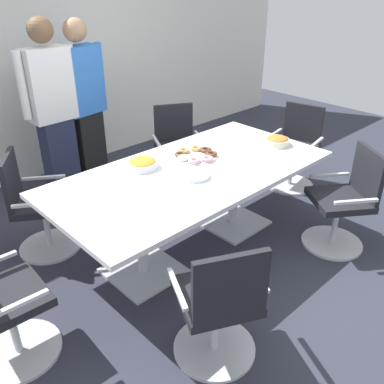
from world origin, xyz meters
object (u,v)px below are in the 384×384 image
(person_standing_0, at_px, (53,111))
(plate_stack, at_px, (196,176))
(office_chair_1, at_px, (219,308))
(office_chair_2, at_px, (344,205))
(office_chair_4, at_px, (178,152))
(office_chair_5, at_px, (37,209))
(snack_bowl_chips_orange, at_px, (142,163))
(donut_platter, at_px, (196,155))
(snack_bowl_pretzels, at_px, (277,141))
(conference_table, at_px, (192,184))
(office_chair_3, at_px, (295,151))
(person_standing_1, at_px, (84,105))

(person_standing_0, relative_size, plate_stack, 8.35)
(office_chair_1, distance_m, plate_stack, 1.16)
(office_chair_2, bearing_deg, plate_stack, 88.69)
(person_standing_0, distance_m, plate_stack, 1.77)
(office_chair_2, distance_m, office_chair_4, 1.91)
(office_chair_5, relative_size, person_standing_0, 0.49)
(person_standing_0, relative_size, snack_bowl_chips_orange, 7.20)
(office_chair_4, xyz_separation_m, office_chair_5, (-1.71, -0.11, 0.00))
(office_chair_1, height_order, donut_platter, office_chair_1)
(snack_bowl_pretzels, bearing_deg, conference_table, 171.76)
(office_chair_4, bearing_deg, office_chair_2, 124.78)
(office_chair_3, distance_m, office_chair_4, 1.32)
(office_chair_5, xyz_separation_m, donut_platter, (1.20, -0.71, 0.36))
(conference_table, xyz_separation_m, plate_stack, (-0.07, -0.12, 0.14))
(plate_stack, bearing_deg, snack_bowl_chips_orange, 114.00)
(conference_table, xyz_separation_m, snack_bowl_chips_orange, (-0.26, 0.32, 0.17))
(person_standing_0, bearing_deg, office_chair_3, 141.55)
(person_standing_0, distance_m, snack_bowl_pretzels, 2.22)
(person_standing_0, height_order, snack_bowl_chips_orange, person_standing_0)
(snack_bowl_pretzels, xyz_separation_m, donut_platter, (-0.76, 0.32, -0.02))
(office_chair_4, xyz_separation_m, snack_bowl_chips_orange, (-0.99, -0.68, 0.39))
(office_chair_3, bearing_deg, snack_bowl_pretzels, 97.16)
(office_chair_5, bearing_deg, office_chair_3, 106.81)
(office_chair_2, distance_m, office_chair_5, 2.66)
(plate_stack, bearing_deg, office_chair_5, 132.36)
(conference_table, bearing_deg, person_standing_0, 102.66)
(office_chair_5, height_order, donut_platter, office_chair_5)
(office_chair_4, bearing_deg, office_chair_5, 30.58)
(office_chair_4, relative_size, donut_platter, 2.41)
(snack_bowl_chips_orange, xyz_separation_m, plate_stack, (0.19, -0.44, -0.03))
(office_chair_1, xyz_separation_m, snack_bowl_chips_orange, (0.47, 1.32, 0.39))
(office_chair_4, relative_size, office_chair_5, 1.00)
(office_chair_4, height_order, snack_bowl_chips_orange, office_chair_4)
(person_standing_1, xyz_separation_m, snack_bowl_pretzels, (0.97, -1.81, -0.16))
(conference_table, distance_m, office_chair_1, 1.25)
(conference_table, bearing_deg, office_chair_4, 53.88)
(office_chair_1, height_order, office_chair_5, same)
(office_chair_2, xyz_separation_m, donut_platter, (-0.77, 1.07, 0.36))
(office_chair_1, relative_size, donut_platter, 2.41)
(snack_bowl_pretzels, bearing_deg, snack_bowl_chips_orange, 159.44)
(conference_table, relative_size, donut_platter, 6.36)
(office_chair_1, distance_m, person_standing_1, 2.82)
(snack_bowl_chips_orange, height_order, plate_stack, snack_bowl_chips_orange)
(office_chair_4, bearing_deg, person_standing_0, -2.67)
(person_standing_0, relative_size, snack_bowl_pretzels, 8.13)
(office_chair_1, bearing_deg, plate_stack, 79.79)
(conference_table, height_order, snack_bowl_pretzels, snack_bowl_pretzels)
(office_chair_1, xyz_separation_m, donut_platter, (0.95, 1.18, 0.36))
(office_chair_5, bearing_deg, plate_stack, 75.66)
(office_chair_2, xyz_separation_m, snack_bowl_pretzels, (-0.01, 0.75, 0.39))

